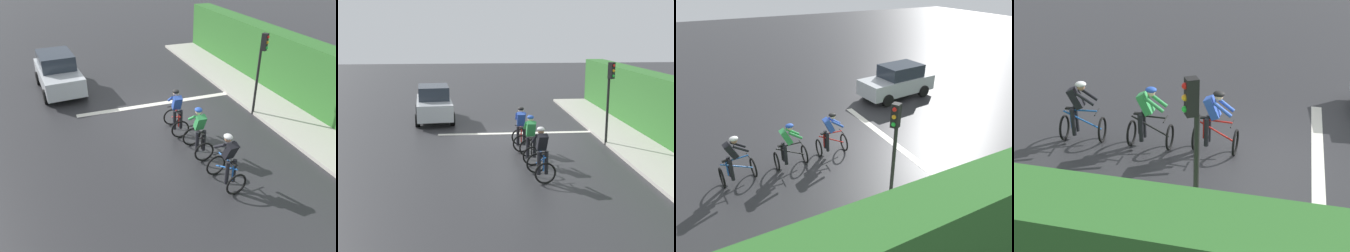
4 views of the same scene
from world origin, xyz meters
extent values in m
plane|color=#28282B|center=(0.00, 0.00, 0.00)|extent=(80.00, 80.00, 0.00)
cube|color=#ADA89E|center=(-4.78, 2.00, 0.06)|extent=(2.80, 23.29, 0.12)
cube|color=gray|center=(-5.68, 2.00, 0.28)|extent=(0.44, 23.29, 0.57)
cube|color=silver|center=(0.00, -1.14, 0.00)|extent=(7.00, 0.30, 0.01)
torus|color=black|center=(-0.04, 4.35, 0.34)|extent=(0.68, 0.14, 0.68)
torus|color=black|center=(-0.15, 5.36, 0.34)|extent=(0.68, 0.14, 0.68)
cylinder|color=#1E59B2|center=(-0.10, 4.86, 0.59)|extent=(0.16, 0.99, 0.51)
cylinder|color=#1E59B2|center=(-0.13, 5.16, 0.62)|extent=(0.04, 0.04, 0.55)
cylinder|color=#1E59B2|center=(-0.09, 4.81, 0.87)|extent=(0.13, 0.71, 0.04)
cube|color=black|center=(-0.13, 5.16, 0.91)|extent=(0.12, 0.23, 0.04)
cylinder|color=black|center=(-0.05, 4.45, 0.84)|extent=(0.42, 0.08, 0.03)
cube|color=black|center=(-0.11, 4.96, 1.21)|extent=(0.34, 0.44, 0.57)
sphere|color=#9E7051|center=(-0.09, 4.81, 1.52)|extent=(0.20, 0.20, 0.20)
ellipsoid|color=silver|center=(-0.09, 4.81, 1.59)|extent=(0.27, 0.31, 0.14)
cylinder|color=black|center=(0.00, 5.07, 0.57)|extent=(0.12, 0.12, 0.74)
cylinder|color=black|center=(-0.24, 5.05, 0.57)|extent=(0.12, 0.12, 0.74)
cylinder|color=black|center=(0.08, 4.69, 1.26)|extent=(0.14, 0.48, 0.37)
cylinder|color=black|center=(-0.23, 4.66, 1.26)|extent=(0.14, 0.48, 0.37)
torus|color=black|center=(-0.03, 2.53, 0.34)|extent=(0.68, 0.06, 0.68)
torus|color=black|center=(-0.03, 3.55, 0.34)|extent=(0.68, 0.06, 0.68)
cylinder|color=black|center=(-0.03, 3.04, 0.59)|extent=(0.05, 0.99, 0.51)
cylinder|color=black|center=(-0.03, 3.35, 0.62)|extent=(0.04, 0.04, 0.55)
cylinder|color=black|center=(-0.03, 2.99, 0.87)|extent=(0.05, 0.71, 0.04)
cube|color=black|center=(-0.03, 3.35, 0.91)|extent=(0.10, 0.22, 0.04)
cylinder|color=black|center=(-0.03, 2.63, 0.84)|extent=(0.42, 0.03, 0.03)
cube|color=green|center=(-0.03, 3.14, 1.21)|extent=(0.30, 0.41, 0.57)
sphere|color=beige|center=(-0.03, 2.99, 1.52)|extent=(0.20, 0.20, 0.20)
ellipsoid|color=#264CB2|center=(-0.03, 2.99, 1.59)|extent=(0.24, 0.28, 0.14)
cylinder|color=black|center=(0.09, 3.25, 0.57)|extent=(0.12, 0.12, 0.74)
cylinder|color=black|center=(-0.15, 3.25, 0.57)|extent=(0.12, 0.12, 0.74)
cylinder|color=green|center=(0.13, 2.86, 1.26)|extent=(0.09, 0.48, 0.37)
cylinder|color=green|center=(-0.19, 2.86, 1.26)|extent=(0.09, 0.48, 0.37)
torus|color=black|center=(0.08, 0.88, 0.34)|extent=(0.68, 0.10, 0.68)
torus|color=black|center=(0.14, 1.90, 0.34)|extent=(0.68, 0.10, 0.68)
cylinder|color=red|center=(0.11, 1.39, 0.59)|extent=(0.10, 0.99, 0.51)
cylinder|color=red|center=(0.13, 1.70, 0.62)|extent=(0.04, 0.04, 0.55)
cylinder|color=red|center=(0.11, 1.34, 0.87)|extent=(0.08, 0.72, 0.04)
cube|color=black|center=(0.13, 1.70, 0.91)|extent=(0.11, 0.23, 0.04)
cylinder|color=black|center=(0.09, 0.98, 0.84)|extent=(0.42, 0.05, 0.03)
cube|color=#2D51B7|center=(0.12, 1.49, 1.21)|extent=(0.32, 0.43, 0.57)
sphere|color=beige|center=(0.11, 1.34, 1.52)|extent=(0.20, 0.20, 0.20)
ellipsoid|color=black|center=(0.11, 1.34, 1.59)|extent=(0.25, 0.29, 0.14)
cylinder|color=black|center=(0.24, 1.59, 0.57)|extent=(0.12, 0.12, 0.74)
cylinder|color=black|center=(0.00, 1.60, 0.57)|extent=(0.12, 0.12, 0.74)
cylinder|color=#2D51B7|center=(0.26, 1.20, 1.26)|extent=(0.12, 0.48, 0.37)
cylinder|color=#2D51B7|center=(-0.06, 1.22, 1.26)|extent=(0.12, 0.48, 0.37)
cube|color=#B7BCC1|center=(3.87, -4.24, 0.70)|extent=(2.10, 4.25, 0.80)
cube|color=#262D38|center=(3.89, -4.49, 1.43)|extent=(1.70, 2.27, 0.66)
cylinder|color=black|center=(2.91, -3.06, 0.32)|extent=(0.28, 0.66, 0.64)
cylinder|color=black|center=(4.57, -2.89, 0.32)|extent=(0.28, 0.66, 0.64)
cylinder|color=black|center=(3.17, -5.59, 0.32)|extent=(0.28, 0.66, 0.64)
cylinder|color=black|center=(4.83, -5.42, 0.32)|extent=(0.28, 0.66, 0.64)
cube|color=#EAEACC|center=(3.16, -2.29, 0.80)|extent=(0.29, 0.11, 0.16)
cube|color=#EAEACC|center=(4.17, -2.19, 0.80)|extent=(0.29, 0.11, 0.16)
cylinder|color=black|center=(-3.40, 1.15, 1.35)|extent=(0.10, 0.10, 2.70)
cube|color=black|center=(-3.45, 1.24, 3.02)|extent=(0.27, 0.27, 0.64)
sphere|color=red|center=(-3.50, 1.33, 3.22)|extent=(0.11, 0.11, 0.11)
sphere|color=orange|center=(-3.50, 1.33, 3.02)|extent=(0.11, 0.11, 0.11)
sphere|color=green|center=(-3.50, 1.33, 2.82)|extent=(0.11, 0.11, 0.11)
camera|label=1|loc=(4.20, 11.74, 6.29)|focal=36.15mm
camera|label=2|loc=(2.14, 17.63, 4.66)|focal=46.14mm
camera|label=3|loc=(-8.98, 5.50, 6.22)|focal=32.69mm
camera|label=4|loc=(-10.26, -0.24, 6.04)|focal=50.97mm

